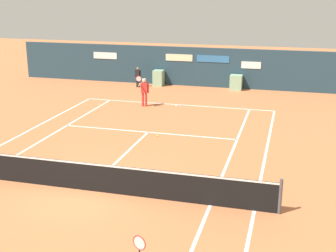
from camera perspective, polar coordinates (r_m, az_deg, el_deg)
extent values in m
plane|color=#C67042|center=(15.01, -10.07, -7.88)|extent=(80.00, 80.00, 0.00)
cube|color=white|center=(25.47, 1.12, 2.69)|extent=(10.60, 0.10, 0.01)
cube|color=white|center=(13.88, 5.28, -9.79)|extent=(0.10, 23.40, 0.01)
cube|color=white|center=(13.75, 10.70, -10.30)|extent=(0.10, 23.40, 0.01)
cube|color=white|center=(20.57, -2.52, -0.77)|extent=(8.00, 0.10, 0.01)
cube|color=white|center=(17.72, -5.69, -3.77)|extent=(0.10, 6.40, 0.01)
cube|color=white|center=(25.33, 1.04, 2.61)|extent=(0.10, 0.24, 0.01)
cylinder|color=#4C4C51|center=(13.50, 13.81, -8.53)|extent=(0.10, 0.10, 1.07)
cube|color=black|center=(14.82, -10.16, -6.21)|extent=(12.00, 0.03, 0.95)
cube|color=white|center=(14.65, -10.25, -4.61)|extent=(12.00, 0.04, 0.06)
cube|color=#233D4C|center=(30.28, 3.63, 7.36)|extent=(25.00, 0.24, 2.54)
cube|color=white|center=(29.59, 10.30, 7.47)|extent=(1.23, 0.02, 0.44)
cube|color=#2D6BA8|center=(29.86, 5.61, 8.32)|extent=(2.12, 0.02, 0.44)
cube|color=beige|center=(30.32, 1.39, 8.51)|extent=(1.80, 0.02, 0.44)
cube|color=white|center=(31.98, -7.84, 8.68)|extent=(1.70, 0.02, 0.44)
cube|color=#8CB793|center=(30.48, -1.19, 6.01)|extent=(0.64, 0.70, 1.03)
cube|color=#8CB793|center=(29.47, 8.48, 5.39)|extent=(0.74, 0.70, 0.96)
cylinder|color=red|center=(25.05, -2.75, 3.33)|extent=(0.13, 0.13, 0.77)
cylinder|color=red|center=(25.08, -3.15, 3.34)|extent=(0.13, 0.13, 0.77)
cube|color=red|center=(24.92, -2.97, 4.80)|extent=(0.37, 0.25, 0.54)
sphere|color=beige|center=(24.85, -2.98, 5.65)|extent=(0.21, 0.21, 0.21)
cylinder|color=white|center=(24.83, -2.99, 5.83)|extent=(0.20, 0.20, 0.06)
cylinder|color=red|center=(24.90, -2.48, 4.70)|extent=(0.08, 0.08, 0.52)
cylinder|color=beige|center=(24.66, -3.56, 5.19)|extent=(0.17, 0.53, 0.08)
cylinder|color=black|center=(24.39, -3.67, 5.32)|extent=(0.03, 0.03, 0.22)
torus|color=#DB3838|center=(24.34, -3.68, 5.89)|extent=(0.30, 0.07, 0.30)
cylinder|color=silver|center=(24.34, -3.68, 5.89)|extent=(0.26, 0.05, 0.26)
torus|color=#DB3838|center=(8.78, -3.60, -14.31)|extent=(0.29, 0.13, 0.30)
cylinder|color=silver|center=(8.78, -3.60, -14.31)|extent=(0.25, 0.09, 0.26)
cylinder|color=black|center=(30.04, -3.63, 5.47)|extent=(0.11, 0.11, 0.66)
cylinder|color=black|center=(30.11, -3.87, 5.49)|extent=(0.11, 0.11, 0.66)
cube|color=black|center=(29.97, -3.77, 6.53)|extent=(0.32, 0.22, 0.46)
sphere|color=#8C664C|center=(29.92, -3.78, 7.14)|extent=(0.18, 0.18, 0.18)
cylinder|color=black|center=(29.89, -3.46, 6.45)|extent=(0.07, 0.07, 0.45)
cylinder|color=black|center=(30.07, -4.08, 6.50)|extent=(0.07, 0.07, 0.45)
sphere|color=#CCE033|center=(25.46, -8.54, 2.57)|extent=(0.07, 0.07, 0.07)
sphere|color=#CCE033|center=(19.96, -1.32, -1.22)|extent=(0.07, 0.07, 0.07)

